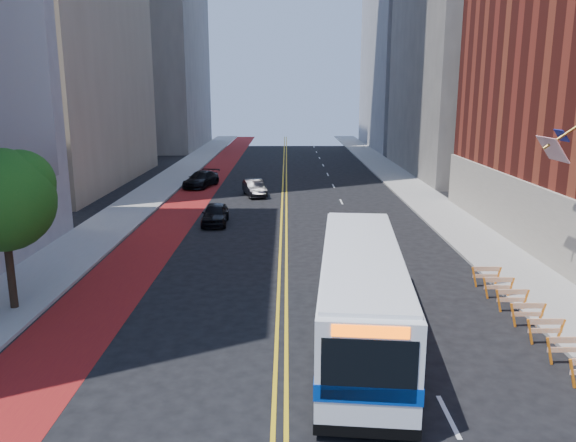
% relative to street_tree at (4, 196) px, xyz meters
% --- Properties ---
extents(ground, '(160.00, 160.00, 0.00)m').
position_rel_street_tree_xyz_m(ground, '(11.24, -6.04, -4.91)').
color(ground, black).
rests_on(ground, ground).
extents(sidewalk_left, '(4.00, 140.00, 0.15)m').
position_rel_street_tree_xyz_m(sidewalk_left, '(-0.76, 23.96, -4.84)').
color(sidewalk_left, gray).
rests_on(sidewalk_left, ground).
extents(sidewalk_right, '(4.00, 140.00, 0.15)m').
position_rel_street_tree_xyz_m(sidewalk_right, '(23.24, 23.96, -4.84)').
color(sidewalk_right, gray).
rests_on(sidewalk_right, ground).
extents(bus_lane_paint, '(3.60, 140.00, 0.01)m').
position_rel_street_tree_xyz_m(bus_lane_paint, '(3.14, 23.96, -4.91)').
color(bus_lane_paint, maroon).
rests_on(bus_lane_paint, ground).
extents(center_line_inner, '(0.14, 140.00, 0.01)m').
position_rel_street_tree_xyz_m(center_line_inner, '(11.06, 23.96, -4.91)').
color(center_line_inner, gold).
rests_on(center_line_inner, ground).
extents(center_line_outer, '(0.14, 140.00, 0.01)m').
position_rel_street_tree_xyz_m(center_line_outer, '(11.42, 23.96, -4.91)').
color(center_line_outer, gold).
rests_on(center_line_outer, ground).
extents(lane_dashes, '(0.14, 98.20, 0.01)m').
position_rel_street_tree_xyz_m(lane_dashes, '(16.04, 31.96, -4.90)').
color(lane_dashes, silver).
rests_on(lane_dashes, ground).
extents(construction_barriers, '(1.42, 10.91, 1.00)m').
position_rel_street_tree_xyz_m(construction_barriers, '(20.84, -2.62, -4.24)').
color(construction_barriers, orange).
rests_on(construction_barriers, ground).
extents(street_tree, '(4.20, 4.20, 6.70)m').
position_rel_street_tree_xyz_m(street_tree, '(0.00, 0.00, 0.00)').
color(street_tree, black).
rests_on(street_tree, sidewalk_left).
extents(transit_bus, '(4.06, 13.06, 3.53)m').
position_rel_street_tree_xyz_m(transit_bus, '(14.16, -2.86, -3.07)').
color(transit_bus, silver).
rests_on(transit_bus, ground).
extents(car_a, '(1.80, 4.27, 1.44)m').
position_rel_street_tree_xyz_m(car_a, '(6.45, 15.83, -4.19)').
color(car_a, black).
rests_on(car_a, ground).
extents(car_b, '(2.52, 4.56, 1.42)m').
position_rel_street_tree_xyz_m(car_b, '(8.59, 26.71, -4.20)').
color(car_b, black).
rests_on(car_b, ground).
extents(car_c, '(3.45, 5.58, 1.51)m').
position_rel_street_tree_xyz_m(car_c, '(3.17, 31.51, -4.16)').
color(car_c, black).
rests_on(car_c, ground).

